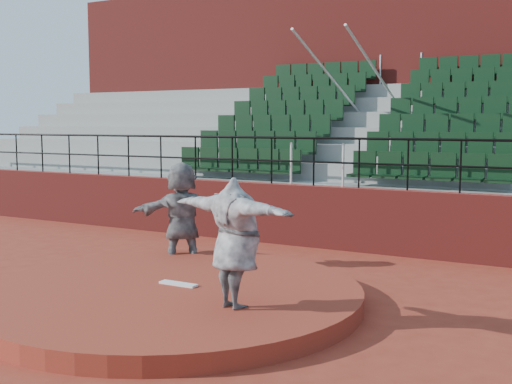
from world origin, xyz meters
TOP-DOWN VIEW (x-y plane):
  - ground at (0.00, 0.00)m, footprint 90.00×90.00m
  - pitchers_mound at (0.00, 0.00)m, footprint 5.50×5.50m
  - pitching_rubber at (0.00, 0.15)m, footprint 0.60×0.15m
  - boundary_wall at (0.00, 5.00)m, footprint 24.00×0.30m
  - wall_railing at (0.00, 5.00)m, footprint 24.04×0.05m
  - seating_deck at (0.00, 8.65)m, footprint 24.00×5.97m
  - press_box_facade at (0.00, 12.60)m, footprint 24.00×3.00m
  - pitcher at (1.32, -0.43)m, footprint 2.14×1.09m
  - fielder at (-1.31, 2.08)m, footprint 1.74×1.55m

SIDE VIEW (x-z plane):
  - ground at x=0.00m, z-range 0.00..0.00m
  - pitchers_mound at x=0.00m, z-range 0.00..0.25m
  - pitching_rubber at x=0.00m, z-range 0.25..0.28m
  - boundary_wall at x=0.00m, z-range 0.00..1.30m
  - fielder at x=-1.31m, z-range 0.00..1.92m
  - pitcher at x=1.32m, z-range 0.25..1.93m
  - seating_deck at x=0.00m, z-range -0.87..3.76m
  - wall_railing at x=0.00m, z-range 1.52..2.54m
  - press_box_facade at x=0.00m, z-range 0.00..7.10m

